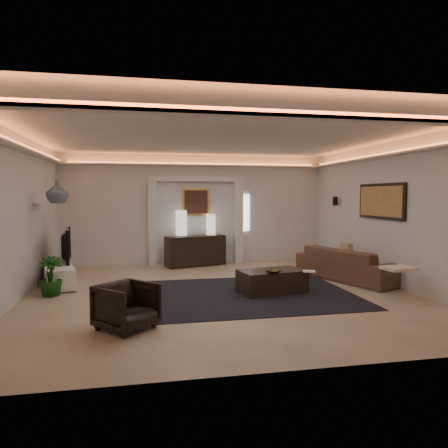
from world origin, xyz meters
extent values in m
plane|color=#CDB395|center=(0.00, 0.00, 0.00)|extent=(7.00, 7.00, 0.00)
plane|color=white|center=(0.00, 0.00, 2.90)|extent=(7.00, 7.00, 0.00)
plane|color=silver|center=(0.00, 3.50, 1.45)|extent=(7.00, 0.00, 7.00)
plane|color=silver|center=(0.00, -3.50, 1.45)|extent=(7.00, 0.00, 7.00)
plane|color=silver|center=(-3.50, 0.00, 1.45)|extent=(0.00, 7.00, 7.00)
plane|color=silver|center=(3.50, 0.00, 1.45)|extent=(0.00, 7.00, 7.00)
cube|color=silver|center=(0.00, 0.00, 2.62)|extent=(7.00, 7.00, 0.04)
cube|color=white|center=(1.35, 3.48, 1.35)|extent=(0.25, 0.03, 1.00)
cube|color=black|center=(0.40, -0.20, 0.01)|extent=(4.00, 3.00, 0.01)
cube|color=silver|center=(-1.15, 3.40, 1.10)|extent=(0.22, 0.20, 2.20)
cube|color=silver|center=(1.15, 3.40, 1.10)|extent=(0.22, 0.20, 2.20)
cube|color=silver|center=(0.00, 3.40, 2.25)|extent=(2.52, 0.20, 0.12)
cube|color=tan|center=(0.00, 3.47, 1.65)|extent=(0.74, 0.04, 0.74)
cube|color=#4C2D1E|center=(0.00, 3.44, 1.65)|extent=(0.62, 0.02, 0.62)
cube|color=black|center=(3.47, 0.30, 1.70)|extent=(0.04, 1.64, 0.74)
cube|color=tan|center=(3.44, 0.30, 1.70)|extent=(0.02, 1.50, 0.62)
cylinder|color=black|center=(3.38, 2.20, 1.68)|extent=(0.12, 0.12, 0.22)
cube|color=silver|center=(-3.44, 1.40, 1.65)|extent=(0.10, 0.55, 0.04)
cube|color=black|center=(-0.08, 3.02, 0.40)|extent=(1.61, 0.91, 0.77)
cylinder|color=silver|center=(-0.42, 3.25, 1.09)|extent=(0.37, 0.37, 0.64)
cylinder|color=silver|center=(0.37, 3.25, 1.09)|extent=(0.31, 0.31, 0.54)
cube|color=white|center=(-3.15, 1.53, 0.23)|extent=(1.04, 2.17, 0.39)
imported|color=black|center=(-3.08, 1.68, 0.80)|extent=(1.23, 0.33, 0.70)
cylinder|color=#3C2E20|center=(-3.15, 2.41, 0.64)|extent=(0.16, 0.16, 0.34)
imported|color=#425C6A|center=(-3.02, 1.01, 1.89)|extent=(0.54, 0.54, 0.43)
imported|color=#113C0D|center=(-3.05, 0.37, 0.36)|extent=(0.51, 0.51, 0.71)
imported|color=#372816|center=(2.96, 0.66, 0.34)|extent=(2.53, 1.69, 0.69)
cube|color=silver|center=(2.98, -1.07, 0.55)|extent=(0.54, 0.45, 0.05)
cube|color=tan|center=(3.15, 1.14, 0.55)|extent=(0.12, 0.39, 0.39)
cube|color=black|center=(0.96, -0.17, 0.20)|extent=(1.31, 0.87, 0.45)
imported|color=#3E2D16|center=(0.88, -0.50, 0.44)|extent=(0.34, 0.34, 0.06)
cube|color=silver|center=(1.56, -0.50, 0.42)|extent=(0.25, 0.21, 0.03)
imported|color=black|center=(-1.62, -1.81, 0.32)|extent=(0.97, 0.97, 0.64)
camera|label=1|loc=(-1.38, -7.43, 1.82)|focal=32.89mm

